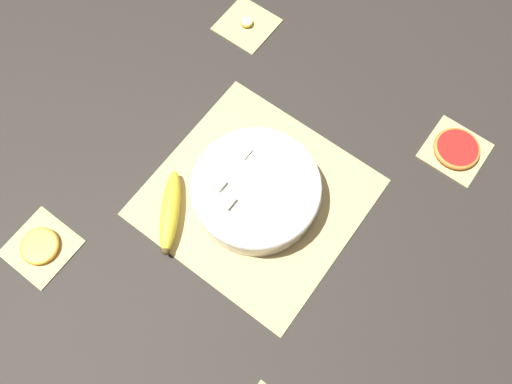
{
  "coord_description": "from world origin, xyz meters",
  "views": [
    {
      "loc": [
        0.3,
        0.22,
        1.0
      ],
      "look_at": [
        0.0,
        0.0,
        0.03
      ],
      "focal_mm": 35.0,
      "sensor_mm": 36.0,
      "label": 1
    }
  ],
  "objects_px": {
    "whole_banana": "(170,212)",
    "banana_coin_single": "(247,22)",
    "fruit_salad_bowl": "(256,190)",
    "orange_slice_whole": "(40,246)",
    "grapefruit_slice": "(457,149)"
  },
  "relations": [
    {
      "from": "whole_banana",
      "to": "banana_coin_single",
      "type": "relative_size",
      "value": 5.53
    },
    {
      "from": "fruit_salad_bowl",
      "to": "grapefruit_slice",
      "type": "bearing_deg",
      "value": 140.59
    },
    {
      "from": "fruit_salad_bowl",
      "to": "grapefruit_slice",
      "type": "xyz_separation_m",
      "value": [
        -0.35,
        0.29,
        -0.03
      ]
    },
    {
      "from": "whole_banana",
      "to": "orange_slice_whole",
      "type": "xyz_separation_m",
      "value": [
        0.21,
        -0.17,
        -0.01
      ]
    },
    {
      "from": "banana_coin_single",
      "to": "grapefruit_slice",
      "type": "relative_size",
      "value": 0.3
    },
    {
      "from": "banana_coin_single",
      "to": "orange_slice_whole",
      "type": "bearing_deg",
      "value": -0.0
    },
    {
      "from": "fruit_salad_bowl",
      "to": "whole_banana",
      "type": "relative_size",
      "value": 1.58
    },
    {
      "from": "fruit_salad_bowl",
      "to": "orange_slice_whole",
      "type": "height_order",
      "value": "fruit_salad_bowl"
    },
    {
      "from": "fruit_salad_bowl",
      "to": "whole_banana",
      "type": "height_order",
      "value": "fruit_salad_bowl"
    },
    {
      "from": "orange_slice_whole",
      "to": "banana_coin_single",
      "type": "height_order",
      "value": "orange_slice_whole"
    },
    {
      "from": "fruit_salad_bowl",
      "to": "banana_coin_single",
      "type": "relative_size",
      "value": 8.74
    },
    {
      "from": "fruit_salad_bowl",
      "to": "whole_banana",
      "type": "bearing_deg",
      "value": -40.64
    },
    {
      "from": "whole_banana",
      "to": "banana_coin_single",
      "type": "bearing_deg",
      "value": -160.78
    },
    {
      "from": "grapefruit_slice",
      "to": "banana_coin_single",
      "type": "bearing_deg",
      "value": -90.0
    },
    {
      "from": "banana_coin_single",
      "to": "grapefruit_slice",
      "type": "bearing_deg",
      "value": 90.0
    }
  ]
}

